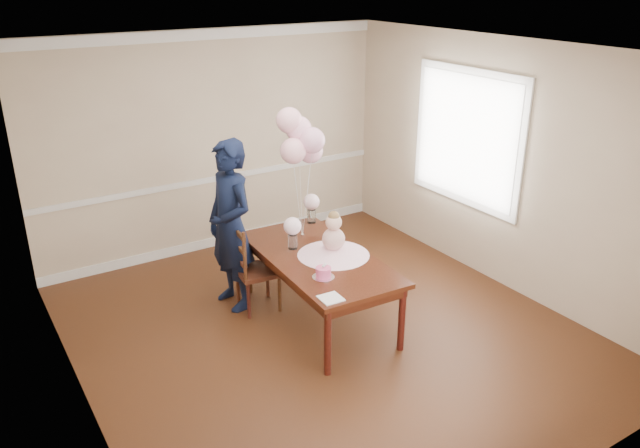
% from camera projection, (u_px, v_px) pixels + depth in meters
% --- Properties ---
extents(floor, '(4.50, 5.00, 0.00)m').
position_uv_depth(floor, '(325.00, 331.00, 6.17)').
color(floor, '#33190C').
rests_on(floor, ground).
extents(ceiling, '(4.50, 5.00, 0.02)m').
position_uv_depth(ceiling, '(326.00, 51.00, 5.14)').
color(ceiling, silver).
rests_on(ceiling, wall_back).
extents(wall_back, '(4.50, 0.02, 2.70)m').
position_uv_depth(wall_back, '(215.00, 143.00, 7.61)').
color(wall_back, tan).
rests_on(wall_back, floor).
extents(wall_front, '(4.50, 0.02, 2.70)m').
position_uv_depth(wall_front, '(554.00, 328.00, 3.70)').
color(wall_front, tan).
rests_on(wall_front, floor).
extents(wall_left, '(0.02, 5.00, 2.70)m').
position_uv_depth(wall_left, '(67.00, 262.00, 4.54)').
color(wall_left, tan).
rests_on(wall_left, floor).
extents(wall_right, '(0.02, 5.00, 2.70)m').
position_uv_depth(wall_right, '(500.00, 165.00, 6.77)').
color(wall_right, tan).
rests_on(wall_right, floor).
extents(chair_rail_trim, '(4.50, 0.02, 0.07)m').
position_uv_depth(chair_rail_trim, '(218.00, 178.00, 7.77)').
color(chair_rail_trim, silver).
rests_on(chair_rail_trim, wall_back).
extents(crown_molding, '(4.50, 0.02, 0.12)m').
position_uv_depth(crown_molding, '(208.00, 34.00, 7.12)').
color(crown_molding, silver).
rests_on(crown_molding, wall_back).
extents(baseboard_trim, '(4.50, 0.02, 0.12)m').
position_uv_depth(baseboard_trim, '(222.00, 240.00, 8.09)').
color(baseboard_trim, silver).
rests_on(baseboard_trim, floor).
extents(window_frame, '(0.02, 1.66, 1.56)m').
position_uv_depth(window_frame, '(467.00, 137.00, 7.07)').
color(window_frame, white).
rests_on(window_frame, wall_right).
extents(window_blinds, '(0.01, 1.50, 1.40)m').
position_uv_depth(window_blinds, '(466.00, 138.00, 7.06)').
color(window_blinds, white).
rests_on(window_blinds, wall_right).
extents(dining_table_top, '(1.04, 1.93, 0.05)m').
position_uv_depth(dining_table_top, '(319.00, 258.00, 6.14)').
color(dining_table_top, black).
rests_on(dining_table_top, table_leg_fl).
extents(table_apron, '(0.94, 1.83, 0.09)m').
position_uv_depth(table_apron, '(319.00, 265.00, 6.17)').
color(table_apron, black).
rests_on(table_apron, table_leg_fl).
extents(table_leg_fl, '(0.07, 0.07, 0.66)m').
position_uv_depth(table_leg_fl, '(328.00, 342.00, 5.40)').
color(table_leg_fl, black).
rests_on(table_leg_fl, floor).
extents(table_leg_fr, '(0.07, 0.07, 0.66)m').
position_uv_depth(table_leg_fr, '(402.00, 319.00, 5.76)').
color(table_leg_fr, black).
rests_on(table_leg_fr, floor).
extents(table_leg_bl, '(0.07, 0.07, 0.66)m').
position_uv_depth(table_leg_bl, '(248.00, 265.00, 6.80)').
color(table_leg_bl, black).
rests_on(table_leg_bl, floor).
extents(table_leg_br, '(0.07, 0.07, 0.66)m').
position_uv_depth(table_leg_br, '(312.00, 250.00, 7.16)').
color(table_leg_br, black).
rests_on(table_leg_br, floor).
extents(baby_skirt, '(0.75, 0.75, 0.09)m').
position_uv_depth(baby_skirt, '(333.00, 250.00, 6.14)').
color(baby_skirt, '#FFBBD4').
rests_on(baby_skirt, dining_table_top).
extents(baby_torso, '(0.23, 0.23, 0.23)m').
position_uv_depth(baby_torso, '(334.00, 239.00, 6.10)').
color(baby_torso, pink).
rests_on(baby_torso, baby_skirt).
extents(baby_head, '(0.16, 0.16, 0.16)m').
position_uv_depth(baby_head, '(334.00, 222.00, 6.03)').
color(baby_head, beige).
rests_on(baby_head, baby_torso).
extents(baby_hair, '(0.11, 0.11, 0.11)m').
position_uv_depth(baby_hair, '(334.00, 217.00, 6.01)').
color(baby_hair, brown).
rests_on(baby_hair, baby_head).
extents(cake_platter, '(0.22, 0.22, 0.01)m').
position_uv_depth(cake_platter, '(323.00, 277.00, 5.71)').
color(cake_platter, silver).
rests_on(cake_platter, dining_table_top).
extents(birthday_cake, '(0.15, 0.15, 0.09)m').
position_uv_depth(birthday_cake, '(323.00, 272.00, 5.69)').
color(birthday_cake, '#E74984').
rests_on(birthday_cake, cake_platter).
extents(cake_flower_a, '(0.03, 0.03, 0.03)m').
position_uv_depth(cake_flower_a, '(323.00, 266.00, 5.66)').
color(cake_flower_a, silver).
rests_on(cake_flower_a, birthday_cake).
extents(cake_flower_b, '(0.03, 0.03, 0.03)m').
position_uv_depth(cake_flower_b, '(325.00, 265.00, 5.69)').
color(cake_flower_b, silver).
rests_on(cake_flower_b, birthday_cake).
extents(rose_vase_near, '(0.10, 0.10, 0.15)m').
position_uv_depth(rose_vase_near, '(293.00, 242.00, 6.27)').
color(rose_vase_near, silver).
rests_on(rose_vase_near, dining_table_top).
extents(roses_near, '(0.18, 0.18, 0.18)m').
position_uv_depth(roses_near, '(292.00, 226.00, 6.21)').
color(roses_near, white).
rests_on(roses_near, rose_vase_near).
extents(rose_vase_far, '(0.10, 0.10, 0.15)m').
position_uv_depth(rose_vase_far, '(312.00, 216.00, 6.91)').
color(rose_vase_far, white).
rests_on(rose_vase_far, dining_table_top).
extents(roses_far, '(0.18, 0.18, 0.18)m').
position_uv_depth(roses_far, '(311.00, 202.00, 6.85)').
color(roses_far, white).
rests_on(roses_far, rose_vase_far).
extents(napkin, '(0.20, 0.20, 0.01)m').
position_uv_depth(napkin, '(331.00, 298.00, 5.34)').
color(napkin, white).
rests_on(napkin, dining_table_top).
extents(balloon_weight, '(0.04, 0.04, 0.02)m').
position_uv_depth(balloon_weight, '(303.00, 235.00, 6.59)').
color(balloon_weight, white).
rests_on(balloon_weight, dining_table_top).
extents(balloon_a, '(0.26, 0.26, 0.26)m').
position_uv_depth(balloon_a, '(293.00, 151.00, 6.19)').
color(balloon_a, '#FFB4C5').
rests_on(balloon_a, balloon_ribbon_a).
extents(balloon_b, '(0.26, 0.26, 0.26)m').
position_uv_depth(balloon_b, '(312.00, 140.00, 6.21)').
color(balloon_b, '#ECA7CC').
rests_on(balloon_b, balloon_ribbon_b).
extents(balloon_c, '(0.26, 0.26, 0.26)m').
position_uv_depth(balloon_c, '(299.00, 129.00, 6.25)').
color(balloon_c, '#FFB4D3').
rests_on(balloon_c, balloon_ribbon_c).
extents(balloon_d, '(0.26, 0.26, 0.26)m').
position_uv_depth(balloon_d, '(289.00, 120.00, 6.19)').
color(balloon_d, '#FFB4C7').
rests_on(balloon_d, balloon_ribbon_d).
extents(balloon_e, '(0.26, 0.26, 0.26)m').
position_uv_depth(balloon_e, '(310.00, 151.00, 6.38)').
color(balloon_e, '#FFB4D5').
rests_on(balloon_e, balloon_ribbon_e).
extents(balloon_ribbon_a, '(0.09, 0.01, 0.79)m').
position_uv_depth(balloon_ribbon_a, '(298.00, 201.00, 6.42)').
color(balloon_ribbon_a, silver).
rests_on(balloon_ribbon_a, balloon_weight).
extents(balloon_ribbon_b, '(0.09, 0.05, 0.88)m').
position_uv_depth(balloon_ribbon_b, '(307.00, 196.00, 6.43)').
color(balloon_ribbon_b, silver).
rests_on(balloon_ribbon_b, balloon_weight).
extents(balloon_ribbon_c, '(0.03, 0.09, 0.98)m').
position_uv_depth(balloon_ribbon_c, '(301.00, 190.00, 6.45)').
color(balloon_ribbon_c, white).
rests_on(balloon_ribbon_c, balloon_weight).
extents(balloon_ribbon_d, '(0.07, 0.10, 1.07)m').
position_uv_depth(balloon_ribbon_d, '(296.00, 186.00, 6.42)').
color(balloon_ribbon_d, white).
rests_on(balloon_ribbon_d, balloon_weight).
extents(balloon_ribbon_e, '(0.14, 0.06, 0.73)m').
position_uv_depth(balloon_ribbon_e, '(306.00, 200.00, 6.51)').
color(balloon_ribbon_e, white).
rests_on(balloon_ribbon_e, balloon_weight).
extents(dining_chair_seat, '(0.46, 0.46, 0.05)m').
position_uv_depth(dining_chair_seat, '(258.00, 271.00, 6.46)').
color(dining_chair_seat, '#3A1A10').
rests_on(dining_chair_seat, chair_leg_fl).
extents(chair_leg_fl, '(0.04, 0.04, 0.40)m').
position_uv_depth(chair_leg_fl, '(249.00, 301.00, 6.33)').
color(chair_leg_fl, black).
rests_on(chair_leg_fl, floor).
extents(chair_leg_fr, '(0.04, 0.04, 0.40)m').
position_uv_depth(chair_leg_fr, '(280.00, 294.00, 6.47)').
color(chair_leg_fr, '#371E0F').
rests_on(chair_leg_fr, floor).
extents(chair_leg_bl, '(0.04, 0.04, 0.40)m').
position_uv_depth(chair_leg_bl, '(238.00, 286.00, 6.61)').
color(chair_leg_bl, '#3C1B10').
rests_on(chair_leg_bl, floor).
extents(chair_leg_br, '(0.04, 0.04, 0.40)m').
position_uv_depth(chair_leg_br, '(268.00, 280.00, 6.75)').
color(chair_leg_br, '#36180E').
rests_on(chair_leg_br, floor).
extents(chair_back_post_l, '(0.04, 0.04, 0.53)m').
position_uv_depth(chair_back_post_l, '(245.00, 257.00, 6.14)').
color(chair_back_post_l, '#3B1E10').
rests_on(chair_back_post_l, dining_chair_seat).
extents(chair_back_post_r, '(0.04, 0.04, 0.53)m').
position_uv_depth(chair_back_post_r, '(234.00, 244.00, 6.42)').
color(chair_back_post_r, '#37160F').
rests_on(chair_back_post_r, dining_chair_seat).
extents(chair_slat_low, '(0.07, 0.38, 0.05)m').
position_uv_depth(chair_slat_low, '(240.00, 261.00, 6.32)').
color(chair_slat_low, '#3C1B10').
rests_on(chair_slat_low, dining_chair_seat).
extents(chair_slat_mid, '(0.07, 0.38, 0.05)m').
position_uv_depth(chair_slat_mid, '(239.00, 247.00, 6.26)').
color(chair_slat_mid, '#3E2211').
rests_on(chair_slat_mid, dining_chair_seat).
extents(chair_slat_top, '(0.07, 0.38, 0.05)m').
position_uv_depth(chair_slat_top, '(238.00, 233.00, 6.21)').
color(chair_slat_top, '#391F0F').
rests_on(chair_slat_top, dining_chair_seat).
extents(woman, '(0.51, 0.70, 1.80)m').
position_uv_depth(woman, '(231.00, 226.00, 6.35)').
color(woman, black).
rests_on(woman, floor).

